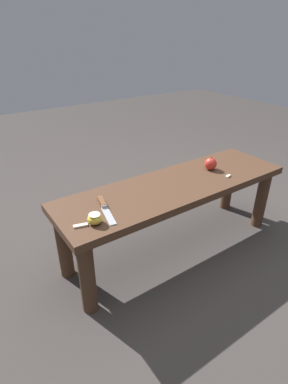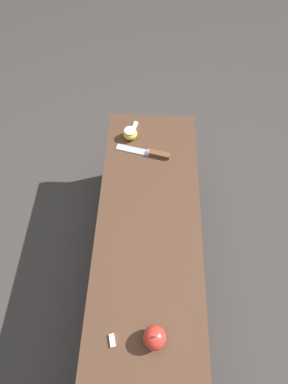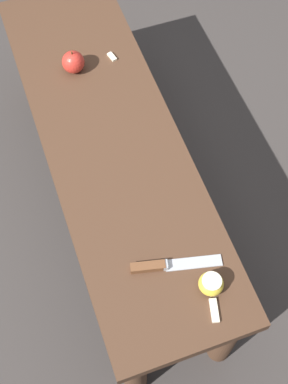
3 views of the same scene
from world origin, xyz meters
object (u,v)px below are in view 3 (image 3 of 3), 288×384
at_px(knife, 162,266).
at_px(apple_whole, 73,62).
at_px(apple_cut, 211,284).
at_px(wooden_bench, 112,151).

relative_size(knife, apple_whole, 2.98).
relative_size(apple_whole, apple_cut, 1.25).
height_order(wooden_bench, knife, knife).
bearing_deg(apple_whole, knife, -177.70).
height_order(knife, apple_whole, apple_whole).
bearing_deg(wooden_bench, apple_whole, 5.75).
bearing_deg(apple_cut, knife, 46.05).
bearing_deg(knife, wooden_bench, 103.13).
relative_size(wooden_bench, apple_whole, 16.71).
bearing_deg(apple_whole, apple_cut, -171.30).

